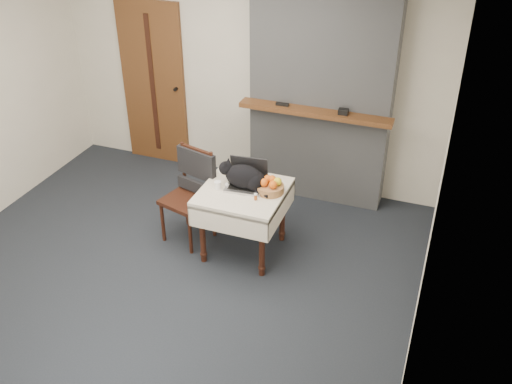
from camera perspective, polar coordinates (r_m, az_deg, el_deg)
ground at (r=5.55m, az=-8.36°, el=-7.63°), size 4.50×4.50×0.00m
room_shell at (r=5.04m, az=-7.42°, el=11.38°), size 4.52×4.01×2.61m
door at (r=7.09m, az=-10.19°, el=10.54°), size 0.82×0.10×2.00m
chimney at (r=6.12m, az=6.57°, el=10.42°), size 1.62×0.48×2.60m
side_table at (r=5.41m, az=-1.29°, el=-0.81°), size 0.78×0.78×0.70m
laptop at (r=5.39m, az=-0.93°, el=1.29°), size 0.39×0.34×0.27m
cat at (r=5.32m, az=-1.12°, el=1.50°), size 0.55×0.24×0.27m
cream_jar at (r=5.36m, az=-3.85°, el=0.69°), size 0.07×0.07×0.07m
pill_bottle at (r=5.18m, az=-0.04°, el=-0.47°), size 0.03×0.03×0.07m
fruit_basket at (r=5.29m, az=1.44°, el=0.57°), size 0.26×0.26×0.15m
desk_clutter at (r=5.35m, az=0.51°, el=0.33°), size 0.13×0.11×0.01m
chair at (r=5.67m, az=-6.37°, el=0.99°), size 0.53×0.52×0.97m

